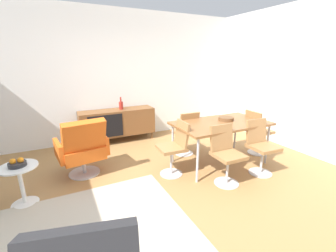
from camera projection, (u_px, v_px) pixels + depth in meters
ground_plane at (156, 195)px, 3.05m from camera, size 8.32×8.32×0.00m
wall_back at (107, 77)px, 4.88m from camera, size 6.80×0.12×2.80m
wall_right at (319, 81)px, 4.02m from camera, size 0.12×5.60×2.80m
sideboard at (118, 122)px, 4.93m from camera, size 1.60×0.45×0.72m
vase_cobalt at (121, 105)px, 4.87m from camera, size 0.09×0.09×0.27m
dining_table at (221, 125)px, 3.81m from camera, size 1.60×0.90×0.74m
wooden_bowl_on_table at (226, 119)px, 3.91m from camera, size 0.26×0.26×0.06m
dining_chair_near_window at (175, 146)px, 3.49m from camera, size 0.45×0.42×0.86m
dining_chair_front_right at (261, 145)px, 3.55m from camera, size 0.42×0.45×0.86m
dining_chair_front_left at (226, 153)px, 3.25m from camera, size 0.41×0.43×0.86m
dining_chair_far_end at (257, 130)px, 4.26m from camera, size 0.44×0.41×0.86m
dining_chair_back_left at (186, 131)px, 4.20m from camera, size 0.41×0.44×0.86m
lounge_chair_red at (83, 148)px, 3.44m from camera, size 0.78×0.73×0.95m
side_table_round at (21, 181)px, 2.78m from camera, size 0.44×0.44×0.52m
fruit_bowl at (17, 163)px, 2.71m from camera, size 0.20×0.20×0.11m
area_rug at (86, 233)px, 2.37m from camera, size 2.20×1.70×0.01m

